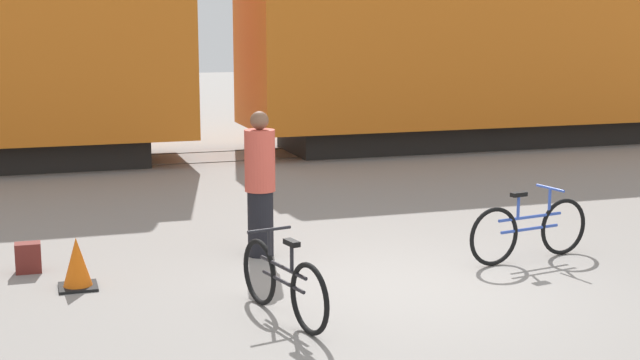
# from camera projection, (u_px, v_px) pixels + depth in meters

# --- Properties ---
(ground_plane) EXTENTS (80.00, 80.00, 0.00)m
(ground_plane) POSITION_uv_depth(u_px,v_px,m) (407.00, 289.00, 9.39)
(ground_plane) COLOR gray
(freight_train) EXTENTS (23.55, 2.93, 5.50)m
(freight_train) POSITION_uv_depth(u_px,v_px,m) (217.00, 15.00, 18.03)
(freight_train) COLOR black
(freight_train) RESTS_ON ground_plane
(rail_near) EXTENTS (35.55, 0.07, 0.01)m
(rail_near) POSITION_uv_depth(u_px,v_px,m) (227.00, 161.00, 17.87)
(rail_near) COLOR #4C4238
(rail_near) RESTS_ON ground_plane
(rail_far) EXTENTS (35.55, 0.07, 0.01)m
(rail_far) POSITION_uv_depth(u_px,v_px,m) (213.00, 151.00, 19.21)
(rail_far) COLOR #4C4238
(rail_far) RESTS_ON ground_plane
(bicycle_blue) EXTENTS (1.73, 0.46, 0.86)m
(bicycle_blue) POSITION_uv_depth(u_px,v_px,m) (530.00, 230.00, 10.47)
(bicycle_blue) COLOR black
(bicycle_blue) RESTS_ON ground_plane
(bicycle_black) EXTENTS (0.49, 1.64, 0.83)m
(bicycle_black) POSITION_uv_depth(u_px,v_px,m) (283.00, 282.00, 8.41)
(bicycle_black) COLOR black
(bicycle_black) RESTS_ON ground_plane
(person_in_red) EXTENTS (0.36, 0.36, 1.75)m
(person_in_red) POSITION_uv_depth(u_px,v_px,m) (260.00, 184.00, 10.58)
(person_in_red) COLOR black
(person_in_red) RESTS_ON ground_plane
(backpack) EXTENTS (0.28, 0.20, 0.34)m
(backpack) POSITION_uv_depth(u_px,v_px,m) (28.00, 258.00, 9.99)
(backpack) COLOR maroon
(backpack) RESTS_ON ground_plane
(traffic_cone) EXTENTS (0.40, 0.40, 0.55)m
(traffic_cone) POSITION_uv_depth(u_px,v_px,m) (77.00, 265.00, 9.38)
(traffic_cone) COLOR black
(traffic_cone) RESTS_ON ground_plane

